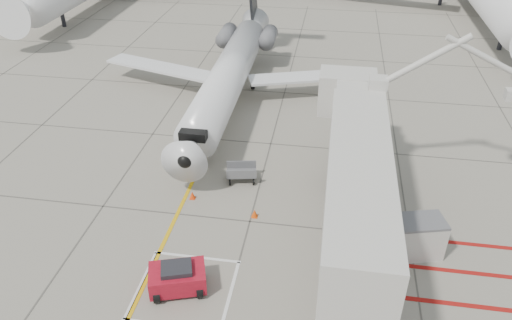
# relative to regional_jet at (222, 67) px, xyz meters

# --- Properties ---
(ground_plane) EXTENTS (260.00, 260.00, 0.00)m
(ground_plane) POSITION_rel_regional_jet_xyz_m (3.86, -15.58, -3.62)
(ground_plane) COLOR gray
(ground_plane) RESTS_ON ground
(regional_jet) EXTENTS (22.12, 27.81, 7.25)m
(regional_jet) POSITION_rel_regional_jet_xyz_m (0.00, 0.00, 0.00)
(regional_jet) COLOR silver
(regional_jet) RESTS_ON ground_plane
(jet_bridge) EXTENTS (8.66, 18.20, 7.27)m
(jet_bridge) POSITION_rel_regional_jet_xyz_m (8.89, -13.20, 0.01)
(jet_bridge) COLOR beige
(jet_bridge) RESTS_ON ground_plane
(pushback_tug) EXTENTS (2.75, 2.17, 1.40)m
(pushback_tug) POSITION_rel_regional_jet_xyz_m (1.58, -16.61, -2.92)
(pushback_tug) COLOR #A61022
(pushback_tug) RESTS_ON ground_plane
(baggage_cart) EXTENTS (1.88, 1.38, 1.08)m
(baggage_cart) POSITION_rel_regional_jet_xyz_m (2.77, -8.01, -3.09)
(baggage_cart) COLOR #5A5B60
(baggage_cart) RESTS_ON ground_plane
(ground_power_unit) EXTENTS (2.75, 2.02, 1.95)m
(ground_power_unit) POSITION_rel_regional_jet_xyz_m (11.86, -12.63, -2.65)
(ground_power_unit) COLOR beige
(ground_power_unit) RESTS_ON ground_plane
(cone_nose) EXTENTS (0.32, 0.32, 0.44)m
(cone_nose) POSITION_rel_regional_jet_xyz_m (0.42, -10.12, -3.40)
(cone_nose) COLOR #E53C0C
(cone_nose) RESTS_ON ground_plane
(cone_side) EXTENTS (0.33, 0.33, 0.46)m
(cone_side) POSITION_rel_regional_jet_xyz_m (4.04, -11.15, -3.39)
(cone_side) COLOR #DC470B
(cone_side) RESTS_ON ground_plane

